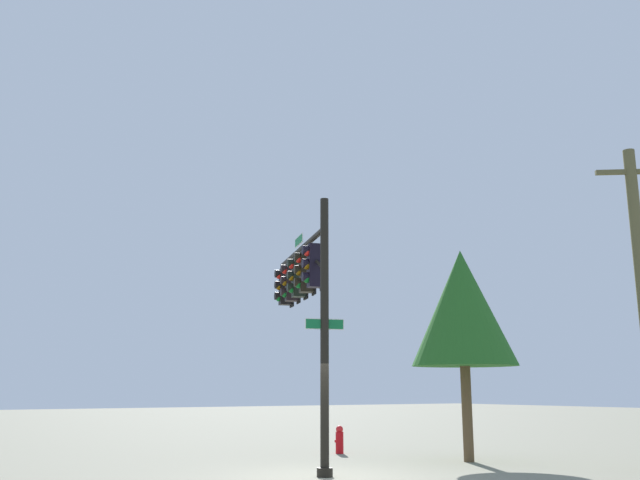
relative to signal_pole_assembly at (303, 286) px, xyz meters
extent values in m
plane|color=gray|center=(-2.11, 0.65, -4.62)|extent=(120.00, 120.00, 0.00)
cylinder|color=black|center=(-2.11, 0.65, -1.39)|extent=(0.20, 0.20, 6.45)
cylinder|color=black|center=(-2.11, 0.65, -4.52)|extent=(0.36, 0.36, 0.20)
cylinder|color=black|center=(0.35, -0.14, 1.09)|extent=(4.98, 1.72, 0.14)
cylinder|color=black|center=(-1.00, 0.29, 0.59)|extent=(2.28, 0.80, 1.07)
cube|color=black|center=(-1.22, 0.36, 0.34)|extent=(0.41, 0.44, 1.10)
cube|color=black|center=(-1.27, 0.17, 0.34)|extent=(0.43, 0.17, 1.22)
sphere|color=#FF2018|center=(-1.16, 0.55, 0.68)|extent=(0.22, 0.22, 0.22)
cylinder|color=black|center=(-1.14, 0.61, 0.73)|extent=(0.26, 0.20, 0.23)
sphere|color=#855607|center=(-1.16, 0.55, 0.34)|extent=(0.22, 0.22, 0.22)
cylinder|color=black|center=(-1.14, 0.61, 0.39)|extent=(0.26, 0.20, 0.23)
sphere|color=#0B621E|center=(-1.16, 0.55, 0.00)|extent=(0.22, 0.22, 0.22)
cylinder|color=black|center=(-1.14, 0.61, 0.05)|extent=(0.26, 0.20, 0.23)
cube|color=black|center=(-0.32, 0.07, 0.34)|extent=(0.42, 0.45, 1.10)
cube|color=black|center=(-0.39, -0.11, 0.34)|extent=(0.43, 0.19, 1.22)
sphere|color=#FF2018|center=(-0.25, 0.26, 0.68)|extent=(0.22, 0.22, 0.22)
cylinder|color=black|center=(-0.23, 0.32, 0.73)|extent=(0.27, 0.21, 0.23)
sphere|color=#855607|center=(-0.25, 0.26, 0.34)|extent=(0.22, 0.22, 0.22)
cylinder|color=black|center=(-0.23, 0.32, 0.39)|extent=(0.27, 0.21, 0.23)
sphere|color=#0B621E|center=(-0.25, 0.26, 0.00)|extent=(0.22, 0.22, 0.22)
cylinder|color=black|center=(-0.23, 0.32, 0.05)|extent=(0.27, 0.21, 0.23)
cube|color=black|center=(0.58, -0.21, 0.34)|extent=(0.41, 0.44, 1.10)
cube|color=black|center=(0.52, -0.41, 0.34)|extent=(0.43, 0.17, 1.22)
sphere|color=#FF2018|center=(0.64, -0.02, 0.68)|extent=(0.22, 0.22, 0.22)
cylinder|color=black|center=(0.66, 0.03, 0.73)|extent=(0.26, 0.20, 0.23)
sphere|color=#855607|center=(0.64, -0.02, 0.34)|extent=(0.22, 0.22, 0.22)
cylinder|color=black|center=(0.66, 0.03, 0.39)|extent=(0.26, 0.20, 0.23)
sphere|color=#0B621E|center=(0.64, -0.02, 0.00)|extent=(0.22, 0.22, 0.22)
cylinder|color=black|center=(0.66, 0.03, 0.05)|extent=(0.26, 0.20, 0.23)
cube|color=black|center=(1.47, -0.50, 0.34)|extent=(0.42, 0.45, 1.10)
cube|color=black|center=(1.41, -0.69, 0.34)|extent=(0.43, 0.18, 1.22)
sphere|color=#FF2018|center=(1.54, -0.32, 0.68)|extent=(0.22, 0.22, 0.22)
cylinder|color=black|center=(1.56, -0.26, 0.73)|extent=(0.26, 0.21, 0.23)
sphere|color=#855607|center=(1.54, -0.32, 0.34)|extent=(0.22, 0.22, 0.22)
cylinder|color=black|center=(1.56, -0.26, 0.39)|extent=(0.26, 0.21, 0.23)
sphere|color=#0B621E|center=(1.54, -0.32, 0.00)|extent=(0.22, 0.22, 0.22)
cylinder|color=black|center=(1.56, -0.26, 0.05)|extent=(0.26, 0.21, 0.23)
cube|color=black|center=(2.37, -0.79, 0.34)|extent=(0.41, 0.44, 1.10)
cube|color=black|center=(2.31, -0.98, 0.34)|extent=(0.43, 0.17, 1.22)
sphere|color=#FF2018|center=(2.43, -0.60, 0.68)|extent=(0.22, 0.22, 0.22)
cylinder|color=black|center=(2.45, -0.54, 0.73)|extent=(0.26, 0.20, 0.23)
sphere|color=#855607|center=(2.43, -0.60, 0.34)|extent=(0.22, 0.22, 0.22)
cylinder|color=black|center=(2.45, -0.54, 0.39)|extent=(0.26, 0.20, 0.23)
sphere|color=#0B621E|center=(2.43, -0.60, 0.00)|extent=(0.22, 0.22, 0.22)
cylinder|color=black|center=(2.45, -0.54, 0.05)|extent=(0.26, 0.20, 0.23)
cube|color=white|center=(0.60, -0.22, 1.39)|extent=(0.90, 0.31, 0.26)
cube|color=#0B6C31|center=(0.60, -0.22, 1.39)|extent=(0.87, 0.30, 0.22)
cube|color=white|center=(-2.11, 0.65, -1.21)|extent=(0.31, 0.90, 0.26)
cube|color=#126A36|center=(-2.11, 0.65, -1.21)|extent=(0.30, 0.87, 0.22)
cube|color=brown|center=(-5.37, -6.88, 2.92)|extent=(1.17, 1.52, 0.12)
cylinder|color=red|center=(2.45, -2.78, -4.29)|extent=(0.24, 0.24, 0.65)
sphere|color=red|center=(2.45, -2.78, -3.90)|extent=(0.22, 0.22, 0.22)
cylinder|color=red|center=(2.60, -2.78, -4.26)|extent=(0.12, 0.10, 0.10)
cylinder|color=brown|center=(-1.41, -4.43, -3.34)|extent=(0.28, 0.28, 2.55)
cone|color=#256122|center=(-1.41, -4.43, -0.42)|extent=(2.95, 2.95, 3.28)
camera|label=1|loc=(-15.76, 9.32, -2.70)|focal=38.69mm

